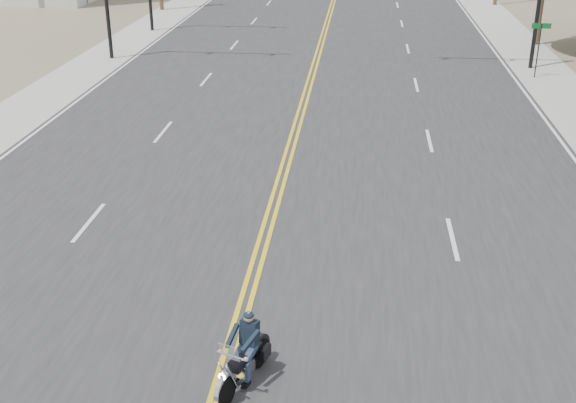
# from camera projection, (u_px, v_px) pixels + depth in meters

# --- Properties ---
(street_sign) EXTENTS (0.90, 0.06, 2.62)m
(street_sign) POSITION_uv_depth(u_px,v_px,m) (539.00, 41.00, 34.31)
(street_sign) COLOR black
(street_sign) RESTS_ON ground
(motorcyclist) EXTENTS (1.39, 2.02, 1.45)m
(motorcyclist) POSITION_uv_depth(u_px,v_px,m) (243.00, 352.00, 13.40)
(motorcyclist) COLOR black
(motorcyclist) RESTS_ON ground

